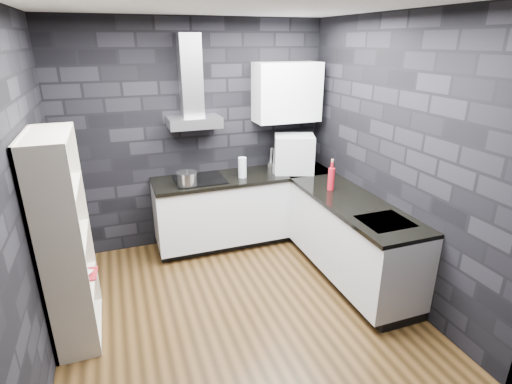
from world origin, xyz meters
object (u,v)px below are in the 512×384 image
appliance_garage (294,154)px  fruit_bowl (63,243)px  red_bottle (331,179)px  glass_vase (242,167)px  utensil_crock (272,168)px  bookshelf (65,241)px  storage_jar (243,169)px  pot (187,179)px

appliance_garage → fruit_bowl: 2.80m
appliance_garage → red_bottle: (0.11, -0.72, -0.10)m
glass_vase → utensil_crock: (0.39, 0.03, -0.05)m
red_bottle → utensil_crock: bearing=117.5°
utensil_crock → fruit_bowl: (-2.26, -1.20, -0.03)m
red_bottle → bookshelf: 2.68m
utensil_crock → bookshelf: 2.51m
appliance_garage → bookshelf: (-2.54, -1.05, -0.22)m
glass_vase → red_bottle: red_bottle is taller
storage_jar → appliance_garage: appliance_garage is taller
bookshelf → fruit_bowl: bearing=-71.0°
glass_vase → fruit_bowl: glass_vase is taller
appliance_garage → bookshelf: size_ratio=0.26×
storage_jar → utensil_crock: (0.34, -0.13, 0.02)m
storage_jar → fruit_bowl: storage_jar is taller
glass_vase → pot: bearing=-174.3°
pot → bookshelf: size_ratio=0.12×
storage_jar → red_bottle: (0.73, -0.89, 0.07)m
utensil_crock → fruit_bowl: size_ratio=0.63×
storage_jar → appliance_garage: 0.66m
fruit_bowl → pot: bearing=42.7°
utensil_crock → red_bottle: red_bottle is taller
appliance_garage → bookshelf: bookshelf is taller
pot → glass_vase: 0.68m
pot → utensil_crock: bearing=5.1°
pot → utensil_crock: pot is taller
pot → bookshelf: bearing=-140.4°
pot → red_bottle: bearing=-24.4°
storage_jar → appliance_garage: size_ratio=0.21×
appliance_garage → red_bottle: appliance_garage is taller
glass_vase → fruit_bowl: size_ratio=1.14×
utensil_crock → red_bottle: bearing=-62.5°
glass_vase → fruit_bowl: 2.21m
storage_jar → utensil_crock: size_ratio=0.75×
utensil_crock → glass_vase: bearing=-176.0°
glass_vase → red_bottle: 1.07m
red_bottle → storage_jar: bearing=129.4°
storage_jar → appliance_garage: (0.62, -0.16, 0.17)m
glass_vase → bookshelf: bookshelf is taller
pot → fruit_bowl: size_ratio=1.04×
utensil_crock → bookshelf: (-2.26, -1.08, -0.07)m
utensil_crock → pot: bearing=-174.9°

